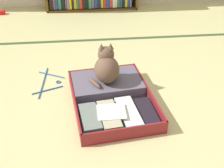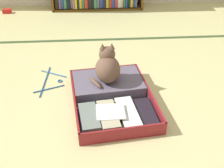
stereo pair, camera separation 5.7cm
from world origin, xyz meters
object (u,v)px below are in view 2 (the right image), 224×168
(black_cat, at_px, (107,67))
(small_red_pouch, at_px, (7,11))
(open_suitcase, at_px, (111,96))
(clothes_hanger, at_px, (50,81))

(black_cat, relative_size, small_red_pouch, 2.99)
(open_suitcase, relative_size, black_cat, 2.78)
(clothes_hanger, xyz_separation_m, small_red_pouch, (-0.73, 1.68, 0.02))
(clothes_hanger, relative_size, small_red_pouch, 4.57)
(black_cat, height_order, small_red_pouch, black_cat)
(open_suitcase, relative_size, clothes_hanger, 1.82)
(black_cat, relative_size, clothes_hanger, 0.65)
(small_red_pouch, bearing_deg, clothes_hanger, -66.50)
(open_suitcase, xyz_separation_m, small_red_pouch, (-1.22, 1.98, -0.02))
(clothes_hanger, bearing_deg, black_cat, -19.05)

